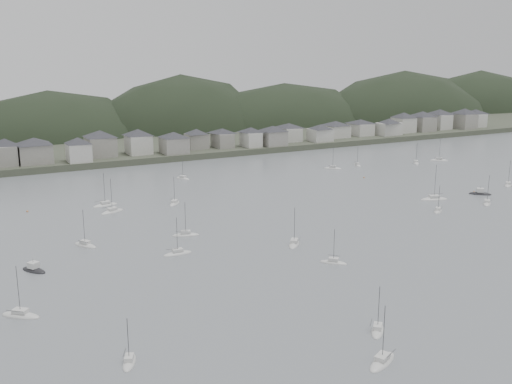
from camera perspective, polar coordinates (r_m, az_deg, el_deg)
ground at (r=130.99m, az=15.90°, el=-9.22°), size 900.00×900.00×0.00m
far_shore_land at (r=393.22m, az=-15.40°, el=5.85°), size 900.00×250.00×3.00m
forested_ridge at (r=371.50m, az=-13.66°, el=3.54°), size 851.55×103.94×102.57m
waterfront_town at (r=304.48m, az=-1.24°, el=5.65°), size 451.48×28.46×12.92m
sailboat_lead at (r=100.69m, az=12.33°, el=-16.05°), size 8.24×5.75×10.85m
moored_fleet at (r=188.05m, az=2.63°, el=-1.79°), size 246.19×156.77×13.43m
motor_launch_near at (r=225.07m, az=21.22°, el=-0.15°), size 7.72×7.42×3.88m
motor_launch_far at (r=145.76m, az=-21.06°, el=-7.17°), size 6.06×7.55×3.75m
mooring_buoys at (r=174.78m, az=4.45°, el=-3.00°), size 165.61×119.30×0.70m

